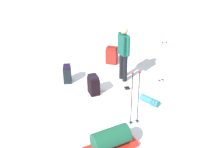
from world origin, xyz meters
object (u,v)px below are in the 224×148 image
(ski_pair_near, at_px, (127,89))
(backpack_large_dark, at_px, (112,55))
(backpack_bright, at_px, (94,85))
(sleeping_mat_rolled, at_px, (150,100))
(gear_sled, at_px, (111,140))
(ski_poles_planted_near, at_px, (163,60))
(backpack_small_spare, at_px, (67,74))
(ski_poles_planted_far, at_px, (135,96))
(skier_standing, at_px, (124,51))

(ski_pair_near, xyz_separation_m, backpack_large_dark, (0.38, -1.79, 0.29))
(backpack_bright, distance_m, sleeping_mat_rolled, 1.61)
(ski_pair_near, distance_m, sleeping_mat_rolled, 0.92)
(gear_sled, bearing_deg, ski_poles_planted_near, -120.27)
(backpack_bright, relative_size, gear_sled, 0.47)
(gear_sled, bearing_deg, backpack_large_dark, -92.46)
(backpack_large_dark, height_order, gear_sled, backpack_large_dark)
(ski_pair_near, bearing_deg, backpack_small_spare, -16.01)
(gear_sled, xyz_separation_m, sleeping_mat_rolled, (-1.09, -1.63, -0.13))
(ski_poles_planted_near, relative_size, gear_sled, 1.09)
(backpack_large_dark, distance_m, backpack_bright, 2.06)
(backpack_bright, xyz_separation_m, ski_poles_planted_near, (-2.04, -0.60, 0.45))
(backpack_bright, xyz_separation_m, sleeping_mat_rolled, (-1.49, 0.56, -0.18))
(gear_sled, bearing_deg, sleeping_mat_rolled, -123.71)
(ski_poles_planted_far, bearing_deg, ski_pair_near, -89.52)
(backpack_small_spare, xyz_separation_m, ski_poles_planted_near, (-2.85, 0.10, 0.45))
(ski_pair_near, distance_m, backpack_bright, 1.02)
(backpack_small_spare, bearing_deg, ski_pair_near, 163.99)
(backpack_large_dark, bearing_deg, ski_poles_planted_far, 96.64)
(backpack_bright, height_order, ski_poles_planted_far, ski_poles_planted_far)
(skier_standing, xyz_separation_m, ski_poles_planted_near, (-1.15, 0.18, -0.23))
(ski_pair_near, height_order, backpack_large_dark, backpack_large_dark)
(backpack_large_dark, xyz_separation_m, gear_sled, (0.18, 4.17, -0.08))
(ski_poles_planted_far, xyz_separation_m, sleeping_mat_rolled, (-0.52, -0.83, -0.68))
(gear_sled, bearing_deg, ski_pair_near, -103.18)
(ski_pair_near, height_order, backpack_small_spare, backpack_small_spare)
(ski_poles_planted_near, distance_m, gear_sled, 3.27)
(skier_standing, height_order, ski_pair_near, skier_standing)
(backpack_bright, bearing_deg, ski_poles_planted_near, -163.63)
(backpack_bright, distance_m, backpack_small_spare, 1.07)
(skier_standing, relative_size, sleeping_mat_rolled, 3.09)
(ski_pair_near, bearing_deg, skier_standing, -82.60)
(ski_poles_planted_near, bearing_deg, backpack_large_dark, -43.49)
(ski_poles_planted_near, height_order, ski_poles_planted_far, ski_poles_planted_far)
(ski_poles_planted_far, bearing_deg, gear_sled, 54.44)
(ski_poles_planted_near, bearing_deg, backpack_small_spare, -2.02)
(backpack_small_spare, distance_m, ski_poles_planted_far, 2.80)
(backpack_bright, bearing_deg, sleeping_mat_rolled, 159.32)
(skier_standing, distance_m, ski_poles_planted_near, 1.18)
(backpack_bright, relative_size, ski_poles_planted_near, 0.43)
(skier_standing, xyz_separation_m, backpack_bright, (0.89, 0.77, -0.68))
(ski_poles_planted_far, height_order, gear_sled, ski_poles_planted_far)
(backpack_large_dark, height_order, ski_poles_planted_near, ski_poles_planted_near)
(backpack_large_dark, distance_m, gear_sled, 4.17)
(ski_poles_planted_near, bearing_deg, ski_poles_planted_far, 62.03)
(ski_pair_near, height_order, backpack_bright, backpack_bright)
(ski_poles_planted_far, bearing_deg, sleeping_mat_rolled, -121.85)
(ski_pair_near, bearing_deg, backpack_large_dark, -78.02)
(skier_standing, bearing_deg, ski_poles_planted_near, 171.31)
(ski_pair_near, distance_m, ski_poles_planted_near, 1.35)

